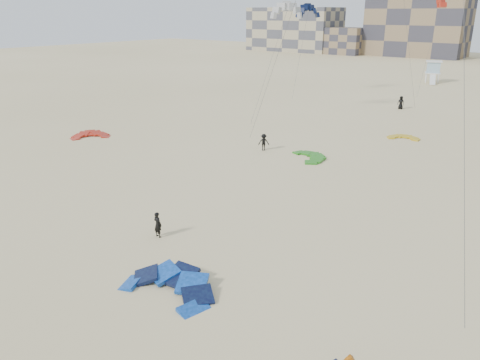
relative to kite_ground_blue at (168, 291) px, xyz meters
The scene contains 15 objects.
ground 3.06m from the kite_ground_blue, behind, with size 320.00×320.00×0.00m, color beige.
kite_ground_blue is the anchor object (origin of this frame).
kite_ground_red 32.00m from the kite_ground_blue, 150.93° to the left, with size 3.77×3.94×0.90m, color #B42413, non-canonical shape.
kite_ground_green 23.95m from the kite_ground_blue, 103.43° to the left, with size 3.67×3.89×0.44m, color #379B1C, non-canonical shape.
kite_ground_yellow 35.56m from the kite_ground_blue, 91.85° to the left, with size 2.91×3.05×0.39m, color yellow, non-canonical shape.
kitesurfer_main 6.03m from the kite_ground_blue, 141.31° to the left, with size 0.58×0.38×1.59m, color black.
kitesurfer_c 25.04m from the kite_ground_blue, 114.40° to the left, with size 1.05×0.60×1.63m, color black.
kitesurfer_e 51.64m from the kite_ground_blue, 97.93° to the left, with size 0.88×0.57×1.79m, color black.
kite_fly_grey 42.81m from the kite_ground_blue, 114.96° to the left, with size 5.01×11.76×12.88m.
kite_fly_navy 59.08m from the kite_ground_blue, 113.87° to the left, with size 5.59×11.23×13.08m.
kite_fly_red 61.87m from the kite_ground_blue, 95.80° to the left, with size 4.29×5.57×14.22m.
lifeguard_tower_far 80.92m from the kite_ground_blue, 98.24° to the left, with size 3.60×5.91×4.01m.
condo_west_a 149.53m from the kite_ground_blue, 119.28° to the left, with size 30.00×15.00×14.00m, color tan.
condo_west_b 138.58m from the kite_ground_blue, 103.83° to the left, with size 28.00×14.00×18.00m, color #826B4E.
condo_fill_left 138.88m from the kite_ground_blue, 112.47° to the left, with size 12.00×10.00×8.00m, color #826B4E.
Camera 1 is at (17.68, -13.47, 12.71)m, focal length 35.00 mm.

